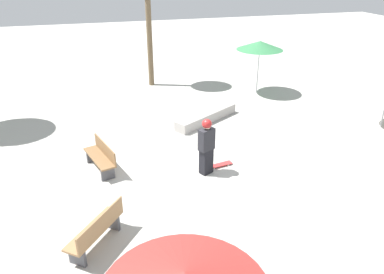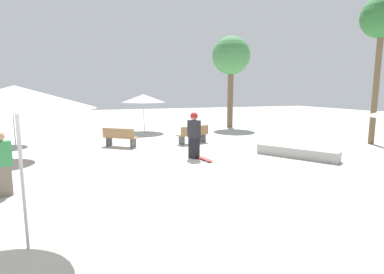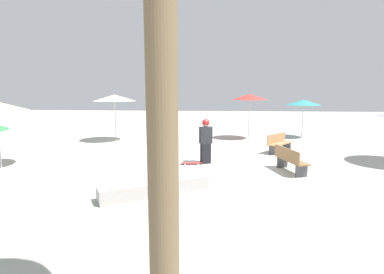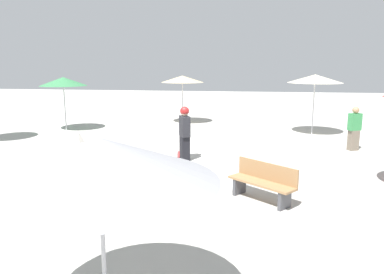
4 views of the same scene
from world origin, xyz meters
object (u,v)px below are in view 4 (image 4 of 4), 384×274
bench_near (123,172)px  shade_umbrella_green (63,81)px  shade_umbrella_cream (315,79)px  skateboard (180,154)px  shade_umbrella_tan (182,79)px  skater_main (185,132)px  bench_far (263,182)px  shade_umbrella_grey (99,160)px  bystander_watching (354,129)px  concrete_ledge (91,143)px

bench_near → shade_umbrella_green: bearing=-71.5°
bench_near → shade_umbrella_cream: (8.09, -5.77, 1.96)m
skateboard → shade_umbrella_tan: bearing=-0.5°
shade_umbrella_green → skater_main: bearing=-125.8°
bench_near → bench_far: bearing=158.1°
bench_far → shade_umbrella_cream: size_ratio=0.59×
shade_umbrella_grey → bystander_watching: bearing=-28.0°
skateboard → bystander_watching: bystander_watching is taller
skateboard → bench_far: bearing=-155.6°
shade_umbrella_tan → shade_umbrella_cream: bearing=-109.8°
skateboard → shade_umbrella_green: 7.60m
shade_umbrella_green → shade_umbrella_tan: bearing=-60.6°
shade_umbrella_green → skateboard: bearing=-123.6°
bystander_watching → concrete_ledge: bearing=-18.6°
shade_umbrella_green → bystander_watching: bearing=-100.9°
shade_umbrella_tan → bystander_watching: shade_umbrella_tan is taller
bench_far → shade_umbrella_green: (7.79, 8.62, 1.79)m
shade_umbrella_cream → shade_umbrella_green: size_ratio=1.06×
skater_main → concrete_ledge: bearing=46.7°
skateboard → bench_far: bench_far is taller
skater_main → skateboard: skater_main is taller
skateboard → bench_far: size_ratio=0.54×
shade_umbrella_cream → shade_umbrella_grey: bearing=161.3°
bench_near → bystander_watching: bearing=-159.0°
concrete_ledge → bench_far: size_ratio=1.87×
skater_main → shade_umbrella_tan: (7.34, 1.35, 1.31)m
skater_main → bench_near: 3.15m
bench_near → shade_umbrella_grey: 5.25m
bench_far → shade_umbrella_tan: 11.35m
skateboard → concrete_ledge: (0.69, 3.43, 0.13)m
concrete_ledge → shade_umbrella_cream: size_ratio=1.11×
concrete_ledge → bystander_watching: bystander_watching is taller
skater_main → bench_near: (-2.93, 1.04, -0.50)m
skater_main → shade_umbrella_cream: (5.16, -4.73, 1.46)m
shade_umbrella_cream → bench_far: bearing=164.0°
bench_far → skateboard: bearing=-16.8°
shade_umbrella_tan → skater_main: bearing=-169.6°
concrete_ledge → shade_umbrella_grey: (-8.93, -4.04, 1.85)m
skater_main → bench_near: bearing=135.4°
shade_umbrella_cream → shade_umbrella_green: 11.05m
shade_umbrella_tan → bystander_watching: size_ratio=1.55×
shade_umbrella_green → shade_umbrella_tan: 5.69m
shade_umbrella_cream → bystander_watching: bearing=-162.1°
shade_umbrella_grey → bench_near: bearing=16.5°
skater_main → skateboard: 1.04m
concrete_ledge → shade_umbrella_tan: size_ratio=1.18×
concrete_ledge → bench_far: (-4.45, -5.98, 0.24)m
bench_far → shade_umbrella_tan: shade_umbrella_tan is taller
skater_main → skateboard: bearing=-0.9°
bench_far → bystander_watching: (5.48, -3.35, 0.35)m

